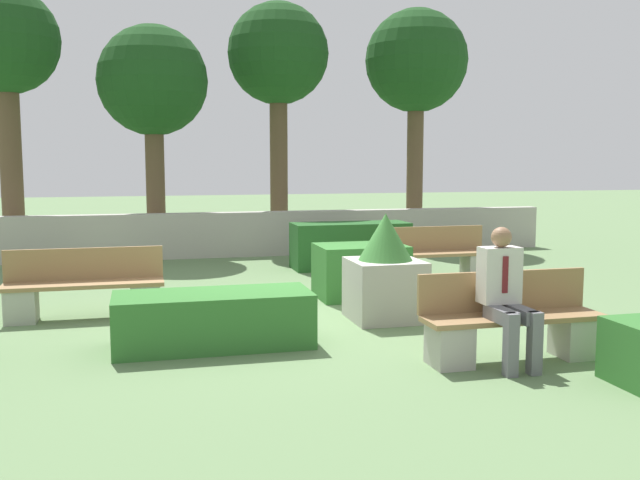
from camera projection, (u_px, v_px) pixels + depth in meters
name	position (u px, v px, depth m)	size (l,w,h in m)	color
ground_plane	(290.00, 318.00, 8.82)	(60.00, 60.00, 0.00)	#607F51
perimeter_wall	(231.00, 234.00, 14.27)	(13.49, 0.30, 0.89)	#ADA89E
bench_front	(512.00, 327.00, 6.94)	(1.81, 0.49, 0.85)	#937047
bench_left_side	(84.00, 292.00, 8.76)	(1.91, 0.48, 0.85)	#937047
bench_right_side	(436.00, 260.00, 11.57)	(1.80, 0.49, 0.85)	#937047
person_seated_man	(506.00, 291.00, 6.72)	(0.38, 0.63, 1.32)	slate
hedge_block_near_right	(350.00, 245.00, 12.81)	(2.09, 0.76, 0.82)	#235623
hedge_block_mid_left	(213.00, 320.00, 7.45)	(2.05, 0.83, 0.57)	#33702D
hedge_block_mid_right	(361.00, 271.00, 10.08)	(1.23, 0.87, 0.75)	#33702D
planter_corner_left	(385.00, 273.00, 8.67)	(0.85, 0.85, 1.31)	#ADA89E
tree_leftmost	(6.00, 49.00, 13.58)	(2.04, 2.04, 5.23)	brown
tree_center_left	(153.00, 84.00, 14.18)	(2.19, 2.19, 4.60)	brown
tree_center_right	(278.00, 59.00, 15.32)	(2.18, 2.18, 5.30)	brown
tree_rightmost	(416.00, 65.00, 15.92)	(2.29, 2.29, 5.28)	brown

